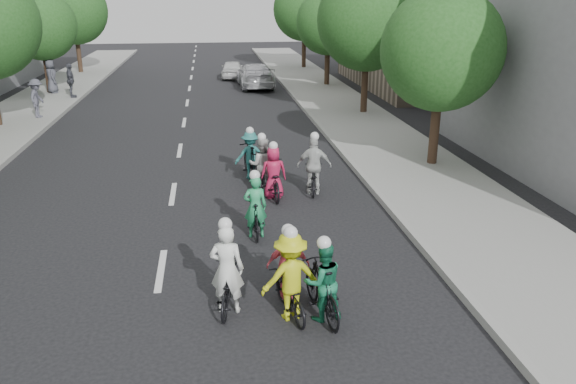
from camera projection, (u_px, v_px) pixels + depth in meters
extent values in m
plane|color=black|center=(161.00, 270.00, 12.28)|extent=(120.00, 120.00, 0.00)
cube|color=#999993|center=(14.00, 154.00, 20.78)|extent=(0.18, 80.00, 0.18)
cube|color=gray|center=(381.00, 141.00, 22.63)|extent=(4.00, 80.00, 0.15)
cube|color=#999993|center=(333.00, 143.00, 22.37)|extent=(0.18, 80.00, 0.18)
cube|color=gray|center=(442.00, 22.00, 35.43)|extent=(10.00, 14.00, 8.00)
cylinder|color=black|center=(48.00, 75.00, 33.21)|extent=(0.32, 0.32, 2.27)
sphere|color=#1F4F1A|center=(41.00, 25.00, 32.26)|extent=(4.00, 4.00, 4.00)
cylinder|color=black|center=(79.00, 57.00, 41.57)|extent=(0.32, 0.32, 2.48)
sphere|color=#1F4F1A|center=(74.00, 10.00, 40.47)|extent=(4.80, 4.80, 4.80)
cylinder|color=black|center=(434.00, 135.00, 19.21)|extent=(0.32, 0.32, 2.27)
sphere|color=#1F4F1A|center=(442.00, 50.00, 18.26)|extent=(4.00, 4.00, 4.00)
cylinder|color=black|center=(364.00, 90.00, 27.57)|extent=(0.32, 0.32, 2.48)
sphere|color=#1F4F1A|center=(368.00, 20.00, 26.47)|extent=(4.80, 4.80, 4.80)
cylinder|color=black|center=(327.00, 69.00, 36.00)|extent=(0.32, 0.32, 2.27)
sphere|color=#1F4F1A|center=(328.00, 23.00, 35.05)|extent=(4.00, 4.00, 4.00)
cylinder|color=black|center=(304.00, 53.00, 44.36)|extent=(0.32, 0.32, 2.48)
sphere|color=#1F4F1A|center=(304.00, 9.00, 43.26)|extent=(4.80, 4.80, 4.80)
imported|color=black|center=(228.00, 289.00, 10.69)|extent=(0.82, 1.62, 0.81)
imported|color=white|center=(227.00, 269.00, 10.44)|extent=(0.71, 0.53, 1.76)
sphere|color=silver|center=(225.00, 224.00, 10.14)|extent=(0.26, 0.26, 0.26)
imported|color=black|center=(322.00, 290.00, 10.39)|extent=(0.78, 1.86, 1.08)
imported|color=#186E4A|center=(323.00, 282.00, 10.23)|extent=(0.82, 0.68, 1.52)
sphere|color=silver|center=(324.00, 243.00, 9.97)|extent=(0.26, 0.26, 0.26)
imported|color=black|center=(290.00, 295.00, 10.47)|extent=(0.84, 1.60, 0.80)
imported|color=#C4CB16|center=(290.00, 277.00, 10.23)|extent=(1.20, 0.84, 1.70)
sphere|color=silver|center=(291.00, 233.00, 9.94)|extent=(0.26, 0.26, 0.26)
imported|color=black|center=(287.00, 272.00, 11.09)|extent=(0.62, 1.77, 1.05)
imported|color=#ED5366|center=(288.00, 265.00, 10.93)|extent=(0.87, 0.41, 1.44)
sphere|color=silver|center=(288.00, 230.00, 10.69)|extent=(0.26, 0.26, 0.26)
imported|color=black|center=(273.00, 180.00, 16.57)|extent=(0.74, 1.95, 1.01)
imported|color=#B71D47|center=(274.00, 172.00, 16.39)|extent=(0.78, 0.52, 1.56)
sphere|color=silver|center=(273.00, 146.00, 16.12)|extent=(0.26, 0.26, 0.26)
imported|color=black|center=(255.00, 218.00, 13.93)|extent=(0.43, 1.51, 0.91)
imported|color=#2A9C5F|center=(255.00, 207.00, 13.73)|extent=(0.58, 0.38, 1.58)
sphere|color=silver|center=(255.00, 175.00, 13.46)|extent=(0.26, 0.26, 0.26)
imported|color=black|center=(262.00, 174.00, 17.17)|extent=(0.94, 1.97, 1.00)
imported|color=beige|center=(262.00, 164.00, 16.96)|extent=(0.89, 0.74, 1.66)
sphere|color=silver|center=(262.00, 137.00, 16.68)|extent=(0.26, 0.26, 0.26)
imported|color=black|center=(250.00, 161.00, 18.29)|extent=(0.79, 1.91, 1.11)
imported|color=#246E6B|center=(250.00, 155.00, 18.12)|extent=(1.09, 0.72, 1.56)
sphere|color=silver|center=(250.00, 131.00, 17.85)|extent=(0.26, 0.26, 0.26)
imported|color=black|center=(313.00, 180.00, 16.94)|extent=(0.80, 1.59, 0.80)
imported|color=silver|center=(314.00, 166.00, 16.69)|extent=(1.09, 0.61, 1.75)
sphere|color=silver|center=(315.00, 136.00, 16.39)|extent=(0.26, 0.26, 0.26)
imported|color=silver|center=(255.00, 76.00, 35.72)|extent=(2.24, 5.26, 1.51)
imported|color=silver|center=(232.00, 69.00, 39.66)|extent=(1.77, 3.81, 1.26)
imported|color=#535461|center=(37.00, 98.00, 26.36)|extent=(0.74, 1.21, 1.81)
imported|color=#43454F|center=(71.00, 81.00, 31.37)|extent=(0.70, 1.18, 1.89)
imported|color=#494A55|center=(51.00, 76.00, 32.84)|extent=(0.90, 1.10, 1.93)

